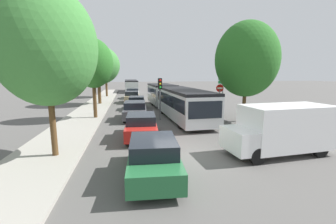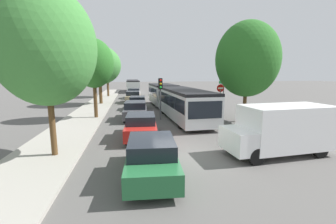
% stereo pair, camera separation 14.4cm
% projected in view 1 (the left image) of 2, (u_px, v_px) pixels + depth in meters
% --- Properties ---
extents(ground_plane, '(200.00, 200.00, 0.00)m').
position_uv_depth(ground_plane, '(182.00, 155.00, 10.51)').
color(ground_plane, '#565451').
extents(kerb_strip_left, '(3.20, 49.07, 0.14)m').
position_uv_depth(kerb_strip_left, '(98.00, 103.00, 28.40)').
color(kerb_strip_left, '#9E998E').
rests_on(kerb_strip_left, ground).
extents(articulated_bus, '(3.40, 17.05, 2.52)m').
position_uv_depth(articulated_bus, '(172.00, 98.00, 21.92)').
color(articulated_bus, silver).
rests_on(articulated_bus, ground).
extents(city_bus_rear, '(2.60, 11.30, 2.43)m').
position_uv_depth(city_bus_rear, '(131.00, 85.00, 47.91)').
color(city_bus_rear, silver).
rests_on(city_bus_rear, ground).
extents(queued_car_green, '(2.02, 4.26, 1.45)m').
position_uv_depth(queued_car_green, '(153.00, 157.00, 8.24)').
color(queued_car_green, '#236638').
rests_on(queued_car_green, ground).
extents(queued_car_red, '(2.00, 4.21, 1.43)m').
position_uv_depth(queued_car_red, '(141.00, 126.00, 13.22)').
color(queued_car_red, '#B21E19').
rests_on(queued_car_red, ground).
extents(queued_car_graphite, '(2.09, 4.40, 1.49)m').
position_uv_depth(queued_car_graphite, '(135.00, 110.00, 18.64)').
color(queued_car_graphite, '#47474C').
rests_on(queued_car_graphite, ground).
extents(queued_car_black, '(1.92, 4.05, 1.37)m').
position_uv_depth(queued_car_black, '(137.00, 103.00, 24.01)').
color(queued_car_black, black).
rests_on(queued_car_black, ground).
extents(queued_car_tan, '(2.08, 4.39, 1.49)m').
position_uv_depth(queued_car_tan, '(132.00, 97.00, 29.71)').
color(queued_car_tan, tan).
rests_on(queued_car_tan, ground).
extents(queued_car_white, '(2.10, 4.43, 1.50)m').
position_uv_depth(queued_car_white, '(133.00, 93.00, 34.91)').
color(queued_car_white, white).
rests_on(queued_car_white, ground).
extents(white_van, '(5.14, 2.36, 2.31)m').
position_uv_depth(white_van, '(282.00, 128.00, 10.46)').
color(white_van, white).
rests_on(white_van, ground).
extents(traffic_light, '(0.32, 0.36, 3.40)m').
position_uv_depth(traffic_light, '(160.00, 89.00, 18.16)').
color(traffic_light, '#56595E').
rests_on(traffic_light, ground).
extents(no_entry_sign, '(0.70, 0.08, 2.82)m').
position_uv_depth(no_entry_sign, '(220.00, 95.00, 20.35)').
color(no_entry_sign, '#56595E').
rests_on(no_entry_sign, ground).
extents(direction_sign_post, '(0.41, 1.37, 3.60)m').
position_uv_depth(direction_sign_post, '(223.00, 87.00, 20.94)').
color(direction_sign_post, '#56595E').
rests_on(direction_sign_post, ground).
extents(tree_left_near, '(4.16, 4.16, 7.37)m').
position_uv_depth(tree_left_near, '(46.00, 46.00, 9.31)').
color(tree_left_near, '#51381E').
rests_on(tree_left_near, ground).
extents(tree_left_mid, '(3.26, 3.26, 6.58)m').
position_uv_depth(tree_left_mid, '(93.00, 63.00, 18.12)').
color(tree_left_mid, '#51381E').
rests_on(tree_left_mid, ground).
extents(tree_left_far, '(5.17, 5.17, 7.11)m').
position_uv_depth(tree_left_far, '(98.00, 65.00, 26.92)').
color(tree_left_far, '#51381E').
rests_on(tree_left_far, ground).
extents(tree_left_distant, '(4.24, 4.24, 7.51)m').
position_uv_depth(tree_left_distant, '(106.00, 67.00, 35.91)').
color(tree_left_distant, '#51381E').
rests_on(tree_left_distant, ground).
extents(tree_right_near, '(4.81, 4.81, 7.71)m').
position_uv_depth(tree_right_near, '(247.00, 61.00, 17.28)').
color(tree_right_near, '#51381E').
rests_on(tree_right_near, ground).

